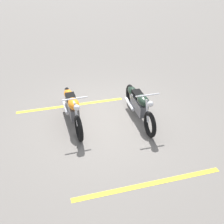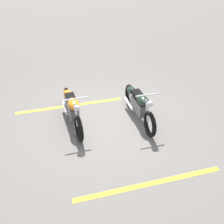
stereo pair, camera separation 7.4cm
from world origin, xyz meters
TOP-DOWN VIEW (x-y plane):
  - ground_plane at (0.00, 0.00)m, footprint 60.00×60.00m
  - motorcycle_bright_foreground at (-0.16, -0.90)m, footprint 2.23×0.62m
  - motorcycle_dark_foreground at (0.10, 0.89)m, footprint 2.23×0.62m
  - parking_stripe_near at (-1.05, -0.86)m, footprint 0.19×3.20m
  - parking_stripe_mid at (2.51, 0.31)m, footprint 0.19×3.20m

SIDE VIEW (x-z plane):
  - ground_plane at x=0.00m, z-range 0.00..0.00m
  - parking_stripe_near at x=-1.05m, z-range 0.00..0.01m
  - parking_stripe_mid at x=2.51m, z-range 0.00..0.01m
  - motorcycle_bright_foreground at x=-0.16m, z-range -0.06..0.98m
  - motorcycle_dark_foreground at x=0.10m, z-range -0.06..0.98m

